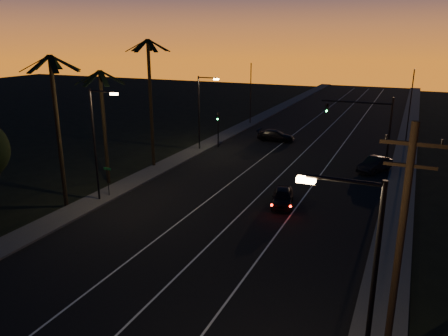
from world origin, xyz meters
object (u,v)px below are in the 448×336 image
at_px(utility_pole, 400,244).
at_px(signal_mast, 366,118).
at_px(lead_car, 283,197).
at_px(right_car, 375,164).
at_px(cross_car, 276,136).

distance_m(utility_pole, signal_mast, 30.33).
bearing_deg(lead_car, utility_pole, -59.73).
xyz_separation_m(signal_mast, lead_car, (-4.27, -15.03, -4.09)).
bearing_deg(lead_car, signal_mast, 74.15).
bearing_deg(signal_mast, right_car, -61.96).
xyz_separation_m(utility_pole, signal_mast, (-4.46, 29.99, -0.53)).
bearing_deg(cross_car, right_car, -34.04).
distance_m(right_car, cross_car, 15.42).
distance_m(lead_car, right_car, 13.54).
height_order(utility_pole, signal_mast, utility_pole).
bearing_deg(cross_car, lead_car, -71.39).
relative_size(utility_pole, right_car, 2.17).
bearing_deg(utility_pole, cross_car, 113.74).
xyz_separation_m(lead_car, right_car, (5.75, 12.26, 0.04)).
xyz_separation_m(utility_pole, lead_car, (-8.73, 14.96, -4.62)).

